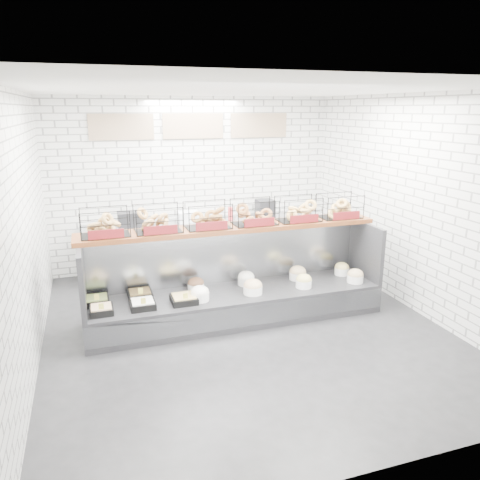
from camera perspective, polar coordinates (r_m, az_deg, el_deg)
name	(u,v)px	position (r m, az deg, el deg)	size (l,w,h in m)	color
ground	(244,327)	(6.29, 0.43, -10.56)	(5.50, 5.50, 0.00)	black
room_shell	(229,166)	(6.26, -1.30, 9.03)	(5.02, 5.51, 3.01)	silver
display_case	(235,295)	(6.46, -0.56, -6.67)	(4.00, 0.90, 1.20)	black
bagel_shelf	(231,217)	(6.30, -1.07, 2.87)	(4.10, 0.50, 0.40)	#4F2510
prep_counter	(200,244)	(8.31, -4.91, -0.53)	(4.00, 0.60, 1.20)	#93969B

